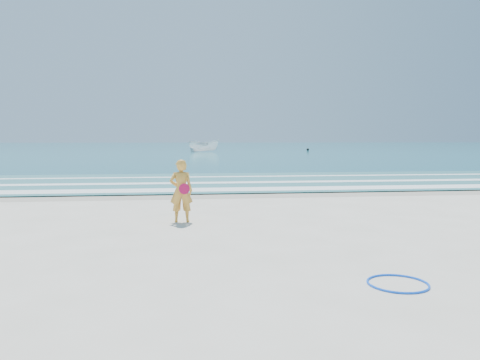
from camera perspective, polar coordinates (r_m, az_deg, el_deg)
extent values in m
plane|color=silver|center=(8.82, 2.55, -8.83)|extent=(400.00, 400.00, 0.00)
cube|color=#B2A893|center=(17.62, -2.26, -1.78)|extent=(400.00, 2.40, 0.00)
cube|color=#19727F|center=(113.47, -6.21, 4.06)|extent=(400.00, 190.00, 0.04)
cube|color=#59B7AD|center=(22.58, -3.29, -0.15)|extent=(400.00, 10.00, 0.01)
cube|color=white|center=(18.90, -2.58, -1.16)|extent=(400.00, 1.40, 0.01)
cube|color=white|center=(21.78, -3.16, -0.32)|extent=(400.00, 0.90, 0.01)
cube|color=white|center=(25.06, -3.66, 0.39)|extent=(400.00, 0.60, 0.01)
torus|color=#0E57FF|center=(7.34, 18.69, -11.85)|extent=(0.91, 0.91, 0.03)
imported|color=white|center=(70.54, -4.40, 4.19)|extent=(4.99, 2.60, 1.83)
sphere|color=black|center=(76.33, 8.27, 3.70)|extent=(0.43, 0.43, 0.43)
imported|color=gold|center=(11.90, -7.19, -1.32)|extent=(0.61, 0.42, 1.59)
cylinder|color=#CA1147|center=(11.71, -6.81, -1.08)|extent=(0.27, 0.08, 0.27)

